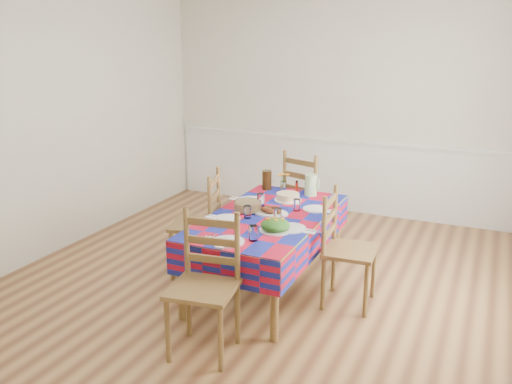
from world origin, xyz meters
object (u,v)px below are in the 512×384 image
at_px(chair_far, 308,200).
at_px(chair_left, 200,224).
at_px(dining_table, 268,223).
at_px(green_pitcher, 311,185).
at_px(tea_pitcher, 267,180).
at_px(chair_near, 205,286).
at_px(meat_platter, 271,211).
at_px(chair_right, 345,250).

xyz_separation_m(chair_far, chair_left, (-0.67, -1.07, -0.02)).
bearing_deg(chair_left, dining_table, 72.48).
xyz_separation_m(green_pitcher, chair_far, (-0.15, 0.37, -0.27)).
xyz_separation_m(tea_pitcher, chair_near, (0.32, -1.81, -0.28)).
height_order(green_pitcher, tea_pitcher, green_pitcher).
relative_size(meat_platter, tea_pitcher, 1.61).
bearing_deg(chair_left, meat_platter, 76.06).
bearing_deg(chair_near, green_pitcher, 77.17).
height_order(green_pitcher, chair_near, chair_near).
height_order(chair_far, chair_right, chair_far).
height_order(green_pitcher, chair_right, chair_right).
height_order(meat_platter, chair_left, chair_left).
height_order(dining_table, chair_right, chair_right).
relative_size(dining_table, chair_right, 1.80).
xyz_separation_m(chair_near, chair_far, (-0.01, 2.16, 0.02)).
height_order(tea_pitcher, chair_near, chair_near).
relative_size(chair_far, chair_left, 1.04).
bearing_deg(meat_platter, dining_table, -100.85).
height_order(meat_platter, chair_far, chair_far).
bearing_deg(meat_platter, tea_pitcher, 115.98).
height_order(meat_platter, tea_pitcher, tea_pitcher).
distance_m(chair_near, chair_left, 1.28).
height_order(dining_table, chair_near, chair_near).
bearing_deg(tea_pitcher, green_pitcher, -3.37).
xyz_separation_m(meat_platter, green_pitcher, (0.13, 0.67, 0.08)).
relative_size(dining_table, chair_left, 1.76).
xyz_separation_m(dining_table, tea_pitcher, (-0.33, 0.74, 0.17)).
xyz_separation_m(meat_platter, chair_left, (-0.69, -0.03, -0.21)).
bearing_deg(meat_platter, chair_right, -3.87).
distance_m(dining_table, tea_pitcher, 0.82).
relative_size(tea_pitcher, chair_near, 0.19).
bearing_deg(green_pitcher, dining_table, -101.11).
bearing_deg(dining_table, tea_pitcher, 114.11).
bearing_deg(chair_far, green_pitcher, 130.22).
xyz_separation_m(dining_table, chair_near, (-0.01, -1.08, -0.11)).
distance_m(green_pitcher, chair_far, 0.48).
bearing_deg(meat_platter, chair_left, -177.50).
bearing_deg(chair_near, chair_far, 82.04).
xyz_separation_m(dining_table, chair_right, (0.68, -0.00, -0.13)).
bearing_deg(chair_near, chair_left, 113.59).
distance_m(green_pitcher, tea_pitcher, 0.47).
height_order(dining_table, meat_platter, meat_platter).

